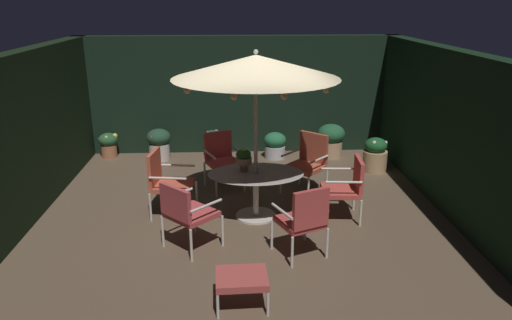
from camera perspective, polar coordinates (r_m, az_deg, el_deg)
ground_plane at (r=7.68m, az=-1.55°, el=-6.57°), size 6.90×7.29×0.02m
hedge_backdrop_rear at (r=10.64m, az=-2.10°, el=7.69°), size 6.90×0.30×2.50m
hedge_backdrop_left at (r=7.89m, az=-26.38°, el=1.93°), size 0.30×7.29×2.50m
hedge_backdrop_right at (r=8.01m, az=22.71°, el=2.67°), size 0.30×7.29×2.50m
patio_dining_table at (r=7.41m, az=-0.02°, el=-2.79°), size 1.46×1.04×0.73m
patio_umbrella at (r=6.97m, az=-0.02°, el=10.89°), size 2.42×2.42×2.56m
centerpiece_planter at (r=7.36m, az=-1.48°, el=0.24°), size 0.25×0.25×0.36m
patio_chair_north at (r=6.52m, az=-8.22°, el=-5.90°), size 0.85×0.85×0.95m
patio_chair_northeast at (r=6.29m, az=5.66°, el=-6.74°), size 0.73×0.74×1.00m
patio_chair_east at (r=7.51m, az=10.67°, el=-2.85°), size 0.64×0.67×0.96m
patio_chair_southeast at (r=8.45m, az=6.14°, el=0.04°), size 0.85×0.85×1.03m
patio_chair_south at (r=8.60m, az=-4.05°, el=0.40°), size 0.75×0.77×0.99m
patio_chair_southwest at (r=7.64m, az=-10.54°, el=-2.18°), size 0.70×0.70×1.02m
ottoman_footrest at (r=5.45m, az=-1.70°, el=-13.83°), size 0.58×0.49×0.38m
potted_plant_back_left at (r=10.47m, az=8.81°, el=2.44°), size 0.58×0.58×0.71m
potted_plant_front_corner at (r=10.34m, az=-11.34°, el=1.94°), size 0.50×0.50×0.67m
potted_plant_back_center at (r=9.78m, az=13.83°, el=0.60°), size 0.47×0.47×0.67m
potted_plant_right_near at (r=10.30m, az=2.24°, el=1.81°), size 0.47×0.47×0.55m
potted_plant_left_near at (r=10.38m, az=-5.07°, el=1.99°), size 0.36×0.35×0.59m
potted_plant_left_far at (r=10.82m, az=-16.95°, el=1.84°), size 0.41×0.41×0.52m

